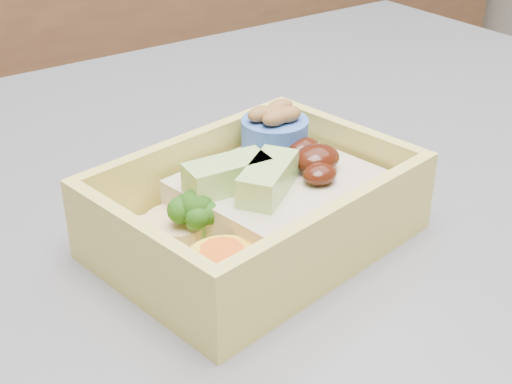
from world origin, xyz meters
TOP-DOWN VIEW (x-y plane):
  - bento_box at (0.17, -0.03)m, footprint 0.18×0.15m

SIDE VIEW (x-z plane):
  - bento_box at x=0.17m, z-range 0.91..0.97m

